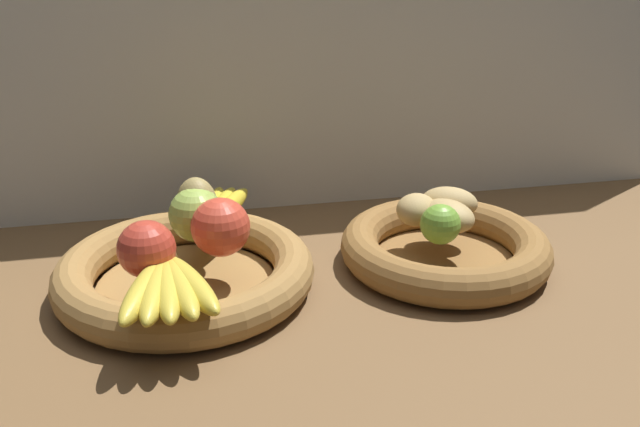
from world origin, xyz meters
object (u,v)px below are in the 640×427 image
Objects in this scene: pear_brown at (197,206)px; lime_near at (440,224)px; apple_red_front at (147,249)px; fruit_bowl_left at (186,272)px; banana_bunch_back at (213,209)px; potato_back at (449,202)px; apple_green_back at (196,214)px; banana_bunch_front at (168,286)px; fruit_bowl_right at (445,248)px; apple_red_right at (221,227)px; potato_large at (447,216)px; potato_oblong at (416,210)px.

lime_near is (31.30, -9.43, -1.38)cm from pear_brown.
apple_red_front is at bearing -177.55° from lime_near.
fruit_bowl_left is at bearing 52.10° from apple_red_front.
banana_bunch_back is 34.26cm from potato_back.
apple_green_back is 16.03cm from banana_bunch_front.
apple_red_front reaches higher than fruit_bowl_right.
apple_red_right is (4.84, -1.31, 6.62)cm from fruit_bowl_left.
apple_red_front is at bearing -155.56° from apple_red_right.
fruit_bowl_right is 34.89cm from apple_green_back.
lime_near is at bearing -123.69° from potato_large.
banana_bunch_back is at bearing 67.80° from pear_brown.
pear_brown is at bearing 174.59° from potato_oblong.
fruit_bowl_right is at bearing 56.31° from lime_near.
pear_brown is 1.00× the size of potato_large.
fruit_bowl_left is at bearing 173.51° from lime_near.
apple_red_front is 0.41× the size of banana_bunch_back.
potato_oblong is (32.49, 2.75, 5.07)cm from fruit_bowl_left.
apple_red_front reaches higher than lime_near.
lime_near reaches higher than banana_bunch_front.
pear_brown is 1.51× the size of lime_near.
banana_bunch_back is 2.77× the size of potato_oblong.
banana_bunch_back is (8.64, 16.49, -2.16)cm from apple_red_front.
apple_red_front is 0.86× the size of potato_back.
fruit_bowl_right is 33.76cm from banana_bunch_back.
apple_green_back is at bearing 173.58° from potato_large.
apple_red_right is 0.93× the size of pear_brown.
fruit_bowl_right is 34.99cm from pear_brown.
fruit_bowl_left is 4.15× the size of pear_brown.
potato_oblong is at bearing -164.05° from potato_back.
banana_bunch_front reaches higher than fruit_bowl_right.
pear_brown reaches higher than fruit_bowl_right.
fruit_bowl_right is 4.96cm from potato_large.
pear_brown is at bearing -112.20° from banana_bunch_back.
potato_back is (33.16, 5.64, -1.53)cm from apple_red_right.
apple_red_front is (-9.07, -4.12, -0.28)cm from apple_red_right.
potato_oblong is (30.52, -1.08, -1.43)cm from apple_green_back.
potato_back is 4.75cm from potato_large.
potato_back is at bearing 61.02° from lime_near.
fruit_bowl_left is 5.44× the size of potato_oblong.
banana_bunch_front is 39.67cm from potato_large.
lime_near reaches higher than fruit_bowl_left.
apple_green_back is at bearing 56.22° from apple_red_front.
fruit_bowl_left is 6.27× the size of lime_near.
apple_red_front is at bearing -167.44° from potato_oblong.
potato_back reaches higher than fruit_bowl_left.
banana_bunch_front is at bearing -163.04° from fruit_bowl_right.
potato_oblong is at bearing -5.41° from pear_brown.
pear_brown is (6.42, 11.05, 0.57)cm from apple_red_front.
potato_large is at bearing 180.00° from fruit_bowl_right.
apple_red_right is at bearing -177.60° from fruit_bowl_right.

